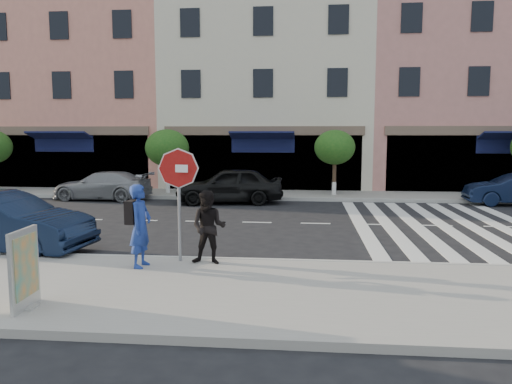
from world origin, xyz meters
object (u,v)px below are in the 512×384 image
object	(u,v)px
car_near_mid	(1,223)
stop_sign	(179,180)
walker	(209,227)
car_far_mid	(229,185)
poster_board	(25,270)
car_far_left	(102,186)
photographer	(141,226)

from	to	relation	value
car_near_mid	stop_sign	bearing A→B (deg)	-94.17
walker	car_far_mid	xyz separation A→B (m)	(-1.13, 10.51, -0.19)
poster_board	car_far_left	world-z (taller)	poster_board
car_near_mid	car_far_mid	xyz separation A→B (m)	(4.50, 9.37, 0.01)
car_near_mid	car_far_mid	world-z (taller)	car_far_mid
walker	car_far_left	xyz separation A→B (m)	(-7.09, 11.10, -0.32)
stop_sign	poster_board	world-z (taller)	stop_sign
poster_board	car_far_left	bearing A→B (deg)	105.80
stop_sign	car_near_mid	xyz separation A→B (m)	(-4.92, 0.97, -1.25)
stop_sign	poster_board	xyz separation A→B (m)	(-1.79, -3.29, -1.22)
poster_board	photographer	bearing A→B (deg)	66.38
photographer	car_near_mid	size ratio (longest dim) A/B	0.39
stop_sign	car_far_left	xyz separation A→B (m)	(-6.38, 10.93, -1.37)
poster_board	car_far_left	xyz separation A→B (m)	(-4.59, 14.22, -0.15)
stop_sign	car_far_mid	world-z (taller)	stop_sign
car_far_left	stop_sign	bearing A→B (deg)	33.80
poster_board	car_near_mid	world-z (taller)	car_near_mid
car_far_mid	car_near_mid	bearing A→B (deg)	-32.81
walker	car_far_mid	distance (m)	10.57
car_near_mid	car_far_left	distance (m)	10.08
stop_sign	car_far_left	size ratio (longest dim) A/B	0.57
stop_sign	car_far_left	world-z (taller)	stop_sign
car_far_left	car_far_mid	xyz separation A→B (m)	(5.96, -0.59, 0.14)
photographer	walker	size ratio (longest dim) A/B	1.10
walker	car_near_mid	size ratio (longest dim) A/B	0.35
car_near_mid	car_far_left	size ratio (longest dim) A/B	1.05
poster_board	car_near_mid	distance (m)	5.28
walker	poster_board	xyz separation A→B (m)	(-2.50, -3.12, -0.17)
stop_sign	poster_board	size ratio (longest dim) A/B	1.92
photographer	walker	xyz separation A→B (m)	(1.42, 0.40, -0.08)
photographer	walker	distance (m)	1.48
photographer	car_far_left	bearing A→B (deg)	32.51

